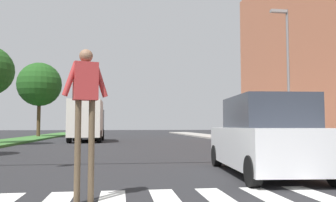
% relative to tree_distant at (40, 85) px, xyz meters
% --- Properties ---
extents(ground_plane, '(140.00, 140.00, 0.00)m').
position_rel_tree_distant_xyz_m(ground_plane, '(9.03, -8.98, -5.45)').
color(ground_plane, '#262628').
extents(crosswalk, '(5.85, 2.20, 0.01)m').
position_rel_tree_distant_xyz_m(crosswalk, '(9.03, -31.68, -5.44)').
color(crosswalk, silver).
rests_on(crosswalk, ground_plane).
extents(median_strip, '(2.89, 64.00, 0.15)m').
position_rel_tree_distant_xyz_m(median_strip, '(0.33, -10.98, -5.37)').
color(median_strip, '#386B2D').
rests_on(median_strip, ground_plane).
extents(tree_distant, '(4.47, 4.47, 7.55)m').
position_rel_tree_distant_xyz_m(tree_distant, '(0.00, 0.00, 0.00)').
color(tree_distant, '#4C3823').
rests_on(tree_distant, median_strip).
extents(sidewalk_right, '(3.00, 64.00, 0.15)m').
position_rel_tree_distant_xyz_m(sidewalk_right, '(17.87, -10.98, -5.37)').
color(sidewalk_right, '#9E9991').
rests_on(sidewalk_right, ground_plane).
extents(street_lamp_right, '(1.02, 0.24, 7.50)m').
position_rel_tree_distant_xyz_m(street_lamp_right, '(17.27, -19.37, -0.85)').
color(street_lamp_right, slate).
rests_on(street_lamp_right, sidewalk_right).
extents(pedestrian_performer, '(0.74, 0.33, 2.49)m').
position_rel_tree_distant_xyz_m(pedestrian_performer, '(7.68, -31.60, -3.79)').
color(pedestrian_performer, brown).
rests_on(pedestrian_performer, ground_plane).
extents(suv_crossing, '(2.28, 4.73, 1.97)m').
position_rel_tree_distant_xyz_m(suv_crossing, '(11.90, -28.88, -4.52)').
color(suv_crossing, silver).
rests_on(suv_crossing, ground_plane).
extents(sedan_midblock, '(1.97, 4.12, 1.76)m').
position_rel_tree_distant_xyz_m(sedan_midblock, '(5.53, -7.08, -4.64)').
color(sedan_midblock, '#474C51').
rests_on(sedan_midblock, ground_plane).
extents(truck_box_delivery, '(2.40, 6.20, 3.10)m').
position_rel_tree_distant_xyz_m(truck_box_delivery, '(5.72, -9.65, -3.81)').
color(truck_box_delivery, '#474C51').
rests_on(truck_box_delivery, ground_plane).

